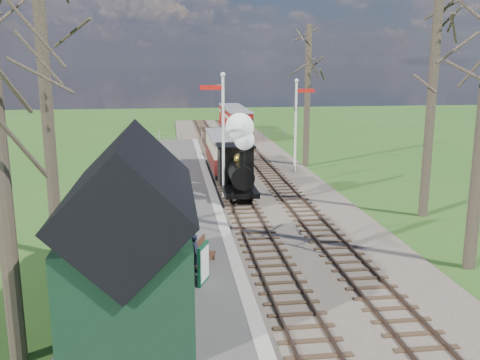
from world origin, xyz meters
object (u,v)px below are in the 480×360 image
object	(u,v)px
semaphore_far	(297,118)
person	(195,254)
red_carriage_a	(238,124)
sign_board	(203,264)
locomotive	(238,161)
bench	(201,254)
coach	(225,151)
red_carriage_b	(231,117)
semaphore_near	(222,127)
station_shed	(132,235)

from	to	relation	value
semaphore_far	person	bearing A→B (deg)	-113.75
red_carriage_a	sign_board	size ratio (longest dim) A/B	4.04
sign_board	person	size ratio (longest dim) A/B	0.96
semaphore_far	locomotive	distance (m)	7.72
bench	person	bearing A→B (deg)	-110.05
semaphore_far	coach	distance (m)	4.77
red_carriage_b	bench	distance (m)	35.21
coach	sign_board	bearing A→B (deg)	-98.15
semaphore_near	semaphore_far	size ratio (longest dim) A/B	1.09
semaphore_near	bench	xyz separation A→B (m)	(-1.59, -9.22, -3.03)
person	red_carriage_a	bearing A→B (deg)	-6.46
red_carriage_b	sign_board	xyz separation A→B (m)	(-4.95, -36.21, -0.64)
station_shed	locomotive	world-z (taller)	station_shed
red_carriage_a	bench	bearing A→B (deg)	-99.60
station_shed	sign_board	size ratio (longest dim) A/B	5.17
sign_board	person	xyz separation A→B (m)	(-0.20, 0.83, 0.03)
locomotive	sign_board	xyz separation A→B (m)	(-2.34, -10.38, -1.15)
semaphore_near	station_shed	bearing A→B (deg)	-106.38
semaphore_far	red_carriage_a	bearing A→B (deg)	97.16
red_carriage_b	red_carriage_a	bearing A→B (deg)	-90.00
semaphore_near	red_carriage_a	bearing A→B (deg)	80.50
bench	semaphore_far	bearing A→B (deg)	66.12
station_shed	semaphore_near	size ratio (longest dim) A/B	1.01
sign_board	bench	world-z (taller)	sign_board
coach	person	world-z (taller)	coach
red_carriage_a	bench	xyz separation A→B (m)	(-4.96, -29.35, -0.85)
station_shed	coach	xyz separation A→B (m)	(4.30, 17.86, -0.83)
bench	red_carriage_b	bearing A→B (deg)	81.90
semaphore_near	person	size ratio (longest dim) A/B	4.91
red_carriage_a	locomotive	bearing A→B (deg)	-97.32
station_shed	person	size ratio (longest dim) A/B	4.97
sign_board	bench	xyz separation A→B (m)	(-0.01, 1.37, -0.21)
red_carriage_a	red_carriage_b	distance (m)	5.50
sign_board	bench	size ratio (longest dim) A/B	0.79
red_carriage_b	bench	bearing A→B (deg)	-98.10
semaphore_near	bench	world-z (taller)	semaphore_near
semaphore_near	semaphore_far	world-z (taller)	semaphore_near
locomotive	coach	world-z (taller)	locomotive
semaphore_near	bench	size ratio (longest dim) A/B	4.04
person	semaphore_near	bearing A→B (deg)	-7.06
locomotive	red_carriage_a	distance (m)	20.51
coach	red_carriage_b	distance (m)	19.94
locomotive	red_carriage_b	distance (m)	25.97
red_carriage_b	person	bearing A→B (deg)	-98.30
semaphore_near	sign_board	distance (m)	11.06
semaphore_near	semaphore_far	distance (m)	7.91
locomotive	person	size ratio (longest dim) A/B	3.34
semaphore_far	person	size ratio (longest dim) A/B	4.51
semaphore_near	coach	distance (m)	6.30
semaphore_far	sign_board	distance (m)	18.08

